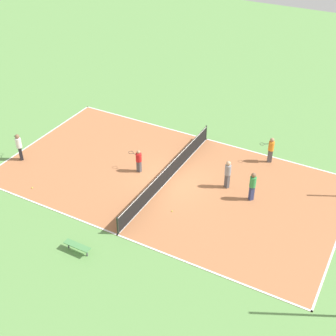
# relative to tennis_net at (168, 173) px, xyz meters

# --- Properties ---
(ground_plane) EXTENTS (80.00, 80.00, 0.00)m
(ground_plane) POSITION_rel_tennis_net_xyz_m (0.00, 0.00, -0.57)
(ground_plane) COLOR #60934C
(court_surface) EXTENTS (11.04, 20.18, 0.02)m
(court_surface) POSITION_rel_tennis_net_xyz_m (0.00, 0.00, -0.56)
(court_surface) COLOR #AD6B42
(court_surface) RESTS_ON ground_plane
(tennis_net) EXTENTS (10.84, 0.10, 1.08)m
(tennis_net) POSITION_rel_tennis_net_xyz_m (0.00, 0.00, 0.00)
(tennis_net) COLOR black
(tennis_net) RESTS_ON court_surface
(bench) EXTENTS (0.36, 1.44, 0.45)m
(bench) POSITION_rel_tennis_net_xyz_m (7.41, -1.02, -0.19)
(bench) COLOR #4C8C4C
(bench) RESTS_ON ground_plane
(player_near_white) EXTENTS (0.84, 0.94, 1.84)m
(player_near_white) POSITION_rel_tennis_net_xyz_m (2.50, -9.29, 0.52)
(player_near_white) COLOR black
(player_near_white) RESTS_ON court_surface
(player_far_green) EXTENTS (0.50, 0.50, 1.82)m
(player_far_green) POSITION_rel_tennis_net_xyz_m (-0.61, 5.01, 0.50)
(player_far_green) COLOR navy
(player_far_green) RESTS_ON court_surface
(player_center_orange) EXTENTS (0.76, 0.97, 1.74)m
(player_center_orange) POSITION_rel_tennis_net_xyz_m (-4.82, 4.68, 0.46)
(player_center_orange) COLOR #4C4C51
(player_center_orange) RESTS_ON court_surface
(player_coach_red) EXTENTS (0.45, 0.97, 1.51)m
(player_coach_red) POSITION_rel_tennis_net_xyz_m (0.04, -2.01, 0.31)
(player_coach_red) COLOR #4C4C51
(player_coach_red) RESTS_ON court_surface
(player_baseline_gray) EXTENTS (0.48, 0.48, 1.81)m
(player_baseline_gray) POSITION_rel_tennis_net_xyz_m (-1.03, 3.35, 0.50)
(player_baseline_gray) COLOR #4C4C51
(player_baseline_gray) RESTS_ON court_surface
(tennis_ball_far_baseline) EXTENTS (0.07, 0.07, 0.07)m
(tennis_ball_far_baseline) POSITION_rel_tennis_net_xyz_m (4.53, -6.60, -0.51)
(tennis_ball_far_baseline) COLOR #CCE033
(tennis_ball_far_baseline) RESTS_ON court_surface
(tennis_ball_right_alley) EXTENTS (0.07, 0.07, 0.07)m
(tennis_ball_right_alley) POSITION_rel_tennis_net_xyz_m (2.48, 1.60, -0.51)
(tennis_ball_right_alley) COLOR #CCE033
(tennis_ball_right_alley) RESTS_ON court_surface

